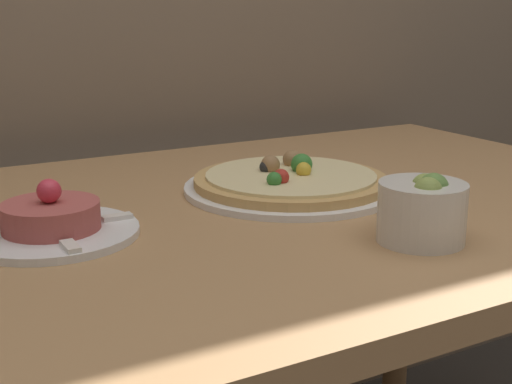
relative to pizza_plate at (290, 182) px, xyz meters
name	(u,v)px	position (x,y,z in m)	size (l,w,h in m)	color
dining_table	(259,262)	(-0.08, -0.04, -0.11)	(1.34, 0.86, 0.74)	#AD7F51
pizza_plate	(290,182)	(0.00, 0.00, 0.00)	(0.33, 0.33, 0.06)	white
tartare_plate	(52,223)	(-0.38, -0.04, 0.00)	(0.22, 0.22, 0.07)	white
small_bowl	(423,208)	(0.01, -0.28, 0.03)	(0.11, 0.11, 0.09)	silver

